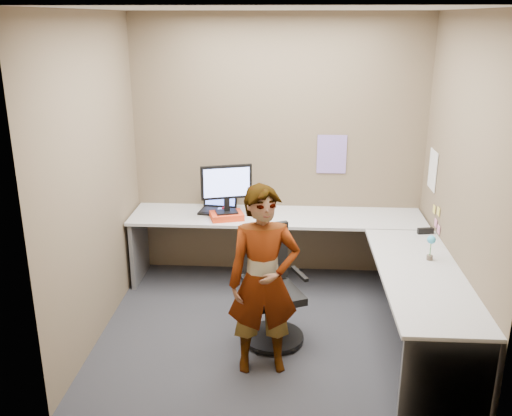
# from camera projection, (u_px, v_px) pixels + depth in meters

# --- Properties ---
(ground) EXTENTS (3.00, 3.00, 0.00)m
(ground) POSITION_uv_depth(u_px,v_px,m) (273.00, 329.00, 5.08)
(ground) COLOR #232327
(ground) RESTS_ON ground
(wall_back) EXTENTS (3.00, 0.00, 3.00)m
(wall_back) POSITION_uv_depth(u_px,v_px,m) (278.00, 149.00, 5.88)
(wall_back) COLOR brown
(wall_back) RESTS_ON ground
(wall_right) EXTENTS (0.00, 2.70, 2.70)m
(wall_right) POSITION_uv_depth(u_px,v_px,m) (461.00, 187.00, 4.56)
(wall_right) COLOR brown
(wall_right) RESTS_ON ground
(wall_left) EXTENTS (0.00, 2.70, 2.70)m
(wall_left) POSITION_uv_depth(u_px,v_px,m) (94.00, 180.00, 4.74)
(wall_left) COLOR brown
(wall_left) RESTS_ON ground
(ceiling) EXTENTS (3.00, 3.00, 0.00)m
(ceiling) POSITION_uv_depth(u_px,v_px,m) (276.00, 8.00, 4.22)
(ceiling) COLOR white
(ceiling) RESTS_ON wall_back
(desk) EXTENTS (2.98, 2.58, 0.73)m
(desk) POSITION_uv_depth(u_px,v_px,m) (322.00, 252.00, 5.23)
(desk) COLOR #ADADAD
(desk) RESTS_ON ground
(paper_ream) EXTENTS (0.37, 0.31, 0.06)m
(paper_ream) POSITION_uv_depth(u_px,v_px,m) (227.00, 216.00, 5.67)
(paper_ream) COLOR red
(paper_ream) RESTS_ON desk
(monitor) EXTENTS (0.50, 0.21, 0.48)m
(monitor) POSITION_uv_depth(u_px,v_px,m) (226.00, 185.00, 5.59)
(monitor) COLOR black
(monitor) RESTS_ON paper_ream
(laptop) EXTENTS (0.40, 0.35, 0.26)m
(laptop) POSITION_uv_depth(u_px,v_px,m) (219.00, 204.00, 5.90)
(laptop) COLOR black
(laptop) RESTS_ON desk
(trackball_mouse) EXTENTS (0.12, 0.08, 0.07)m
(trackball_mouse) POSITION_uv_depth(u_px,v_px,m) (224.00, 211.00, 5.84)
(trackball_mouse) COLOR #B7B7BC
(trackball_mouse) RESTS_ON desk
(origami) EXTENTS (0.10, 0.10, 0.06)m
(origami) POSITION_uv_depth(u_px,v_px,m) (269.00, 215.00, 5.69)
(origami) COLOR white
(origami) RESTS_ON desk
(stapler) EXTENTS (0.15, 0.07, 0.05)m
(stapler) POSITION_uv_depth(u_px,v_px,m) (426.00, 231.00, 5.28)
(stapler) COLOR black
(stapler) RESTS_ON desk
(flower) EXTENTS (0.07, 0.07, 0.22)m
(flower) POSITION_uv_depth(u_px,v_px,m) (431.00, 244.00, 4.68)
(flower) COLOR brown
(flower) RESTS_ON desk
(calendar_purple) EXTENTS (0.30, 0.01, 0.40)m
(calendar_purple) POSITION_uv_depth(u_px,v_px,m) (332.00, 154.00, 5.85)
(calendar_purple) COLOR #846BB7
(calendar_purple) RESTS_ON wall_back
(calendar_white) EXTENTS (0.01, 0.28, 0.38)m
(calendar_white) POSITION_uv_depth(u_px,v_px,m) (433.00, 170.00, 5.45)
(calendar_white) COLOR white
(calendar_white) RESTS_ON wall_right
(sticky_note_a) EXTENTS (0.01, 0.07, 0.07)m
(sticky_note_a) POSITION_uv_depth(u_px,v_px,m) (438.00, 211.00, 5.21)
(sticky_note_a) COLOR #F2E059
(sticky_note_a) RESTS_ON wall_right
(sticky_note_b) EXTENTS (0.01, 0.07, 0.07)m
(sticky_note_b) POSITION_uv_depth(u_px,v_px,m) (436.00, 223.00, 5.30)
(sticky_note_b) COLOR pink
(sticky_note_b) RESTS_ON wall_right
(sticky_note_c) EXTENTS (0.01, 0.07, 0.07)m
(sticky_note_c) POSITION_uv_depth(u_px,v_px,m) (439.00, 230.00, 5.19)
(sticky_note_c) COLOR pink
(sticky_note_c) RESTS_ON wall_right
(sticky_note_d) EXTENTS (0.01, 0.07, 0.07)m
(sticky_note_d) POSITION_uv_depth(u_px,v_px,m) (434.00, 209.00, 5.36)
(sticky_note_d) COLOR #F2E059
(sticky_note_d) RESTS_ON wall_right
(office_chair) EXTENTS (0.57, 0.57, 0.98)m
(office_chair) POSITION_uv_depth(u_px,v_px,m) (271.00, 296.00, 4.82)
(office_chair) COLOR black
(office_chair) RESTS_ON ground
(person) EXTENTS (0.59, 0.44, 1.49)m
(person) POSITION_uv_depth(u_px,v_px,m) (264.00, 281.00, 4.30)
(person) COLOR #999399
(person) RESTS_ON ground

